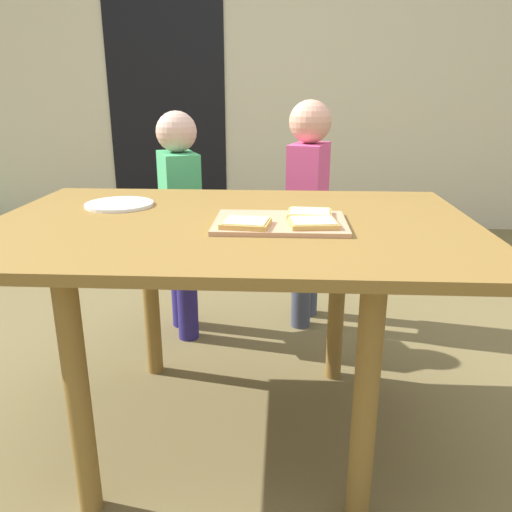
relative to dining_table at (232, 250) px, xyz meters
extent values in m
plane|color=brown|center=(0.00, 0.00, -0.62)|extent=(16.00, 16.00, 0.00)
cube|color=beige|center=(0.00, 2.73, 0.82)|extent=(8.00, 0.20, 2.88)
cube|color=black|center=(-0.77, 2.63, 0.38)|extent=(0.90, 0.02, 2.00)
cube|color=brown|center=(0.00, 0.00, 0.07)|extent=(1.38, 0.93, 0.03)
cylinder|color=brown|center=(-0.35, -0.35, -0.28)|extent=(0.06, 0.06, 0.68)
cylinder|color=brown|center=(0.35, -0.35, -0.28)|extent=(0.06, 0.06, 0.68)
cylinder|color=brown|center=(-0.35, 0.35, -0.28)|extent=(0.06, 0.06, 0.68)
cylinder|color=brown|center=(0.35, 0.35, -0.28)|extent=(0.06, 0.06, 0.68)
cube|color=tan|center=(0.14, -0.04, 0.09)|extent=(0.36, 0.25, 0.01)
cube|color=tan|center=(0.05, -0.11, 0.11)|extent=(0.14, 0.12, 0.01)
cube|color=beige|center=(0.05, -0.11, 0.12)|extent=(0.12, 0.11, 0.00)
cube|color=tan|center=(0.23, -0.10, 0.11)|extent=(0.13, 0.12, 0.01)
cube|color=beige|center=(0.23, -0.10, 0.12)|extent=(0.12, 0.11, 0.00)
cube|color=tan|center=(0.22, 0.01, 0.11)|extent=(0.13, 0.11, 0.01)
cube|color=beige|center=(0.22, 0.01, 0.12)|extent=(0.12, 0.10, 0.00)
cylinder|color=white|center=(-0.38, 0.17, 0.09)|extent=(0.22, 0.22, 0.01)
cylinder|color=navy|center=(-0.32, 0.77, -0.39)|extent=(0.09, 0.09, 0.46)
cylinder|color=navy|center=(-0.27, 0.64, -0.39)|extent=(0.09, 0.09, 0.46)
cube|color=#3FA566|center=(-0.30, 0.71, 0.02)|extent=(0.22, 0.28, 0.35)
sphere|color=#C9A08D|center=(-0.30, 0.71, 0.28)|extent=(0.17, 0.17, 0.17)
cylinder|color=#3F4457|center=(0.27, 0.92, -0.36)|extent=(0.09, 0.09, 0.50)
cylinder|color=#3F4457|center=(0.23, 0.79, -0.36)|extent=(0.09, 0.09, 0.50)
cube|color=#E54C8C|center=(0.25, 0.86, 0.05)|extent=(0.20, 0.27, 0.33)
sphere|color=#DB9D82|center=(0.25, 0.86, 0.31)|extent=(0.18, 0.18, 0.18)
camera|label=1|loc=(0.15, -1.39, 0.44)|focal=35.54mm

